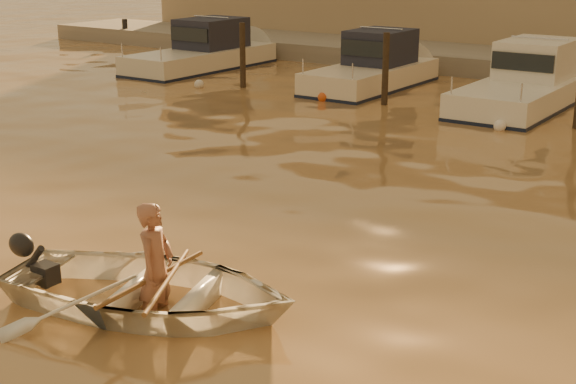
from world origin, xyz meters
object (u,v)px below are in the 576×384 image
Objects in this scene: dinghy at (150,289)px; moored_boat_2 at (528,83)px; person at (156,269)px; moored_boat_0 at (201,51)px; moored_boat_1 at (371,68)px.

dinghy is 15.54m from moored_boat_2.
moored_boat_2 is at bearing -14.47° from person.
moored_boat_0 and moored_boat_2 have the same top height.
moored_boat_0 is at bearing 21.93° from dinghy.
dinghy is 0.29m from person.
moored_boat_0 is 11.91m from moored_boat_2.
moored_boat_2 is at bearing 0.00° from moored_boat_1.
moored_boat_2 is at bearing -14.83° from dinghy.
person is at bearing -70.21° from moored_boat_1.
person is 15.51m from moored_boat_2.
moored_boat_1 is at bearing 2.66° from dinghy.
moored_boat_0 is at bearing 180.00° from moored_boat_2.
moored_boat_2 is (-0.53, 15.52, 0.36)m from dinghy.
person is 0.24× the size of moored_boat_0.
person is (0.10, 0.03, 0.28)m from dinghy.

